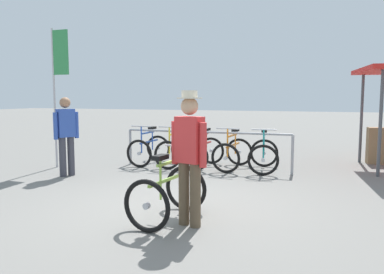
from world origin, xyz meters
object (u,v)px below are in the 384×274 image
at_px(pedestrian_with_backpack, 66,131).
at_px(banner_flag, 58,71).
at_px(racked_bike_yellow, 176,150).
at_px(racked_bike_teal, 264,155).
at_px(person_with_featured_bike, 189,152).
at_px(racked_bike_blue, 149,149).
at_px(racked_bike_red, 203,152).
at_px(racked_bike_orange, 233,153).
at_px(featured_bicycle, 172,183).

height_order(pedestrian_with_backpack, banner_flag, banner_flag).
relative_size(racked_bike_yellow, pedestrian_with_backpack, 0.69).
distance_m(racked_bike_teal, person_with_featured_bike, 3.99).
relative_size(racked_bike_blue, pedestrian_with_backpack, 0.67).
bearing_deg(racked_bike_red, pedestrian_with_backpack, -141.32).
xyz_separation_m(racked_bike_orange, racked_bike_teal, (0.70, 0.02, -0.00)).
height_order(racked_bike_orange, racked_bike_teal, same).
height_order(racked_bike_teal, person_with_featured_bike, person_with_featured_bike).
relative_size(racked_bike_teal, featured_bicycle, 0.96).
height_order(racked_bike_yellow, racked_bike_red, same).
distance_m(racked_bike_red, person_with_featured_bike, 4.10).
relative_size(featured_bicycle, banner_flag, 0.39).
bearing_deg(racked_bike_blue, banner_flag, -146.16).
bearing_deg(racked_bike_blue, featured_bicycle, -58.81).
bearing_deg(racked_bike_teal, racked_bike_orange, -178.37).
relative_size(racked_bike_red, banner_flag, 0.36).
distance_m(featured_bicycle, person_with_featured_bike, 0.61).
distance_m(racked_bike_orange, racked_bike_teal, 0.70).
distance_m(racked_bike_blue, pedestrian_with_backpack, 2.18).
height_order(racked_bike_red, racked_bike_orange, same).
height_order(featured_bicycle, pedestrian_with_backpack, pedestrian_with_backpack).
height_order(racked_bike_teal, featured_bicycle, featured_bicycle).
bearing_deg(racked_bike_blue, racked_bike_red, 1.62).
bearing_deg(pedestrian_with_backpack, racked_bike_orange, 32.01).
relative_size(racked_bike_blue, racked_bike_teal, 0.93).
distance_m(racked_bike_yellow, pedestrian_with_backpack, 2.59).
xyz_separation_m(racked_bike_yellow, racked_bike_red, (0.70, 0.02, 0.00)).
bearing_deg(racked_bike_orange, person_with_featured_bike, -83.64).
height_order(racked_bike_blue, featured_bicycle, featured_bicycle).
bearing_deg(featured_bicycle, racked_bike_yellow, 112.36).
height_order(racked_bike_teal, banner_flag, banner_flag).
relative_size(racked_bike_red, person_with_featured_bike, 0.67).
xyz_separation_m(racked_bike_blue, banner_flag, (-1.71, -1.15, 1.86)).
bearing_deg(person_with_featured_bike, racked_bike_teal, 86.17).
relative_size(racked_bike_teal, person_with_featured_bike, 0.69).
distance_m(racked_bike_red, racked_bike_orange, 0.70).
distance_m(racked_bike_yellow, featured_bicycle, 3.97).
bearing_deg(racked_bike_red, racked_bike_blue, -178.38).
height_order(person_with_featured_bike, pedestrian_with_backpack, person_with_featured_bike).
height_order(racked_bike_blue, pedestrian_with_backpack, pedestrian_with_backpack).
bearing_deg(racked_bike_red, banner_flag, -159.13).
bearing_deg(pedestrian_with_backpack, racked_bike_teal, 27.22).
xyz_separation_m(racked_bike_blue, racked_bike_orange, (2.10, 0.06, 0.00)).
bearing_deg(person_with_featured_bike, banner_flag, 147.41).
distance_m(racked_bike_blue, racked_bike_red, 1.40).
relative_size(person_with_featured_bike, pedestrian_with_backpack, 1.05).
xyz_separation_m(racked_bike_orange, pedestrian_with_backpack, (-3.08, -1.92, 0.57)).
relative_size(racked_bike_blue, featured_bicycle, 0.89).
bearing_deg(featured_bicycle, person_with_featured_bike, -33.02).
bearing_deg(featured_bicycle, racked_bike_orange, 91.67).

